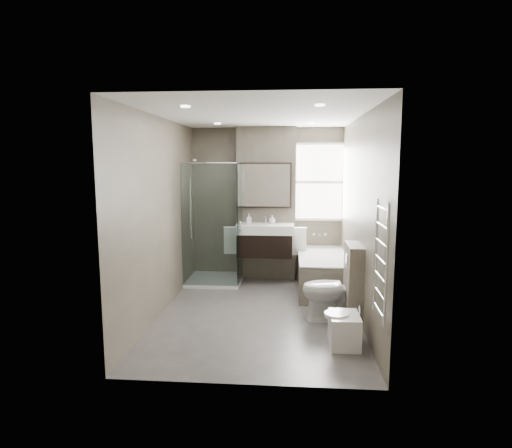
# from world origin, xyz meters

# --- Properties ---
(room) EXTENTS (2.70, 3.90, 2.70)m
(room) POSITION_xyz_m (0.00, 0.00, 1.30)
(room) COLOR #504C49
(room) RESTS_ON ground
(vanity_pier) EXTENTS (1.00, 0.25, 2.60)m
(vanity_pier) POSITION_xyz_m (0.00, 1.77, 1.30)
(vanity_pier) COLOR #5B5448
(vanity_pier) RESTS_ON ground
(vanity) EXTENTS (0.95, 0.47, 0.66)m
(vanity) POSITION_xyz_m (0.00, 1.43, 0.74)
(vanity) COLOR black
(vanity) RESTS_ON vanity_pier
(mirror_cabinet) EXTENTS (0.86, 0.08, 0.76)m
(mirror_cabinet) POSITION_xyz_m (0.00, 1.61, 1.63)
(mirror_cabinet) COLOR black
(mirror_cabinet) RESTS_ON vanity_pier
(towel_left) EXTENTS (0.24, 0.06, 0.44)m
(towel_left) POSITION_xyz_m (-0.56, 1.40, 0.72)
(towel_left) COLOR silver
(towel_left) RESTS_ON vanity_pier
(towel_right) EXTENTS (0.24, 0.06, 0.44)m
(towel_right) POSITION_xyz_m (0.56, 1.40, 0.72)
(towel_right) COLOR silver
(towel_right) RESTS_ON vanity_pier
(shower_enclosure) EXTENTS (0.90, 0.90, 2.00)m
(shower_enclosure) POSITION_xyz_m (-0.75, 1.35, 0.49)
(shower_enclosure) COLOR white
(shower_enclosure) RESTS_ON ground
(bathtub) EXTENTS (0.75, 1.60, 0.57)m
(bathtub) POSITION_xyz_m (0.92, 1.10, 0.32)
(bathtub) COLOR #5B5448
(bathtub) RESTS_ON ground
(window) EXTENTS (0.98, 0.06, 1.33)m
(window) POSITION_xyz_m (0.90, 1.88, 1.68)
(window) COLOR white
(window) RESTS_ON room
(toilet) EXTENTS (0.82, 0.50, 0.81)m
(toilet) POSITION_xyz_m (0.97, -0.20, 0.40)
(toilet) COLOR white
(toilet) RESTS_ON ground
(cistern_box) EXTENTS (0.19, 0.55, 1.00)m
(cistern_box) POSITION_xyz_m (1.21, -0.25, 0.50)
(cistern_box) COLOR #5B5448
(cistern_box) RESTS_ON ground
(bidet) EXTENTS (0.39, 0.44, 0.47)m
(bidet) POSITION_xyz_m (1.01, -0.97, 0.19)
(bidet) COLOR white
(bidet) RESTS_ON ground
(towel_radiator) EXTENTS (0.03, 0.49, 1.10)m
(towel_radiator) POSITION_xyz_m (1.25, -1.60, 1.12)
(towel_radiator) COLOR silver
(towel_radiator) RESTS_ON room
(soap_bottle_a) EXTENTS (0.08, 0.08, 0.17)m
(soap_bottle_a) POSITION_xyz_m (-0.27, 1.42, 1.08)
(soap_bottle_a) COLOR white
(soap_bottle_a) RESTS_ON vanity
(soap_bottle_b) EXTENTS (0.11, 0.11, 0.14)m
(soap_bottle_b) POSITION_xyz_m (0.11, 1.51, 1.07)
(soap_bottle_b) COLOR white
(soap_bottle_b) RESTS_ON vanity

